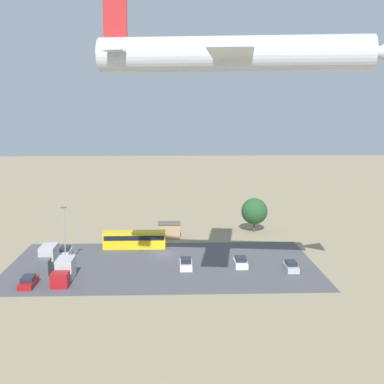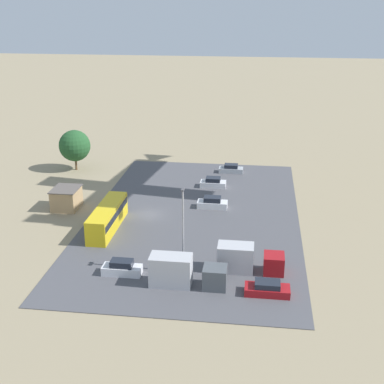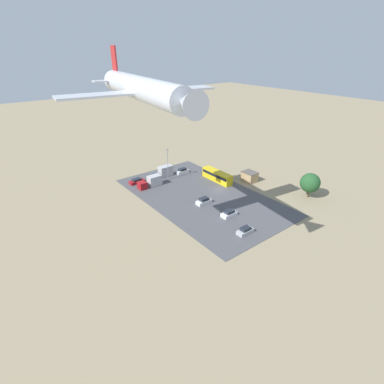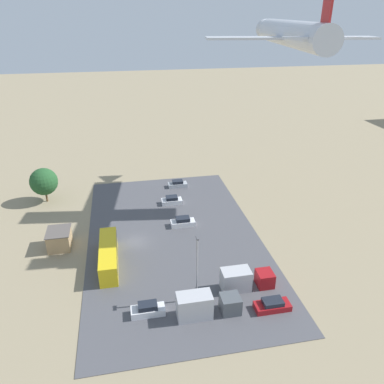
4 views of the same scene
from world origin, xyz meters
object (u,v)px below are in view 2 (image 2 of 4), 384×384
Objects in this scene: shed_building at (66,198)px; parked_truck_1 at (183,272)px; bus at (107,217)px; parked_car_0 at (213,183)px; parked_car_3 at (231,169)px; parked_car_4 at (212,203)px; parked_car_1 at (267,289)px; parked_truck_0 at (246,259)px; parked_car_2 at (122,268)px.

shed_building is 0.55× the size of parked_truck_1.
bus is 2.78× the size of parked_car_0.
bus is 29.12m from parked_car_3.
bus is 17.48m from parked_truck_1.
parked_truck_1 reaches higher than parked_car_0.
parked_car_0 is at bearing 4.59° from parked_car_4.
parked_truck_1 reaches higher than parked_car_3.
shed_building is 27.37m from parked_truck_1.
parked_car_3 is 38.32m from parked_truck_1.
parked_car_3 is (-38.88, -6.03, 0.01)m from parked_car_1.
parked_truck_1 reaches higher than parked_truck_0.
parked_car_4 is (16.33, -1.67, 0.08)m from parked_car_3.
bus reaches higher than parked_truck_0.
shed_building is at bearing -49.39° from parked_car_3.
parked_truck_1 reaches higher than bus.
parked_car_3 is 34.47m from parked_truck_0.
bus reaches higher than shed_building.
parked_car_0 is 0.94× the size of parked_car_2.
shed_building reaches higher than parked_car_3.
parked_car_3 is at bearing -5.83° from parked_car_4.
shed_building is 1.09× the size of parked_car_0.
parked_car_3 is 16.41m from parked_car_4.
parked_car_2 is 1.00× the size of parked_car_4.
parked_car_0 is 30.64m from parked_truck_1.
parked_car_0 reaches higher than parked_car_1.
parked_car_0 is 30.05m from parked_car_2.
parked_truck_0 is 7.52m from parked_truck_1.
parked_truck_1 is at bearing -47.76° from bus.
parked_truck_0 reaches higher than shed_building.
parked_car_2 is at bearing 35.39° from shed_building.
parked_car_2 is 13.58m from parked_truck_0.
parked_truck_0 is at bearing 12.86° from parked_car_0.
parked_car_3 is at bearing 176.00° from parked_truck_1.
parked_truck_0 is 0.91× the size of parked_truck_1.
shed_building is 21.75m from parked_car_2.
parked_truck_0 is (8.99, 18.15, -0.28)m from bus.
parked_car_2 is at bearing -101.91° from parked_truck_1.
parked_car_1 is 1.08× the size of parked_car_2.
bus is 21.43m from parked_car_0.
parked_car_2 is 0.53× the size of parked_truck_1.
parked_car_0 is 0.87× the size of parked_car_1.
bus is 2.61× the size of parked_car_2.
parked_car_2 reaches higher than parked_car_0.
parked_truck_1 is (3.95, -6.40, 0.12)m from parked_truck_0.
parked_car_1 is at bearing -161.15° from parked_car_4.
parked_car_1 is at bearing -33.62° from bus.
parked_car_2 is at bearing -14.65° from parked_car_3.
parked_car_1 is 0.63× the size of parked_truck_0.
parked_car_3 is (-36.75, 9.61, -0.08)m from parked_car_2.
parked_car_4 reaches higher than parked_car_0.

